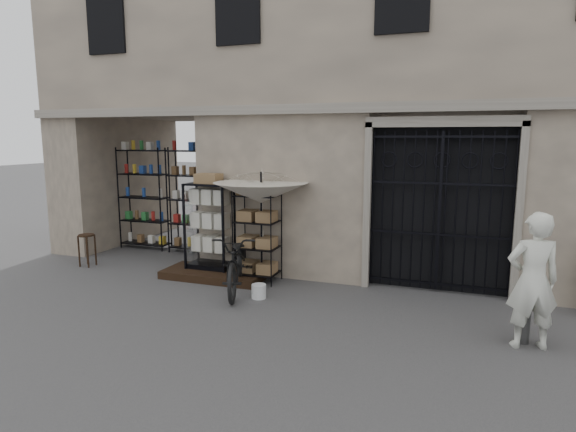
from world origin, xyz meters
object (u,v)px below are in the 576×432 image
at_px(bicycle, 238,291).
at_px(steel_bollard, 525,311).
at_px(market_umbrella, 261,187).
at_px(display_cabinet, 210,230).
at_px(wire_rack, 257,237).
at_px(shopkeeper, 527,347).
at_px(wooden_stool, 87,249).
at_px(white_bucket, 259,291).

bearing_deg(bicycle, steel_bollard, -27.42).
bearing_deg(market_umbrella, display_cabinet, 176.41).
bearing_deg(display_cabinet, steel_bollard, -6.56).
height_order(market_umbrella, bicycle, market_umbrella).
xyz_separation_m(wire_rack, bicycle, (-0.09, -0.68, -0.87)).
height_order(display_cabinet, shopkeeper, display_cabinet).
bearing_deg(wooden_stool, wire_rack, 3.41).
relative_size(wire_rack, market_umbrella, 0.70).
bearing_deg(white_bucket, display_cabinet, 146.04).
height_order(bicycle, shopkeeper, bicycle).
xyz_separation_m(display_cabinet, wooden_stool, (-2.81, -0.31, -0.55)).
bearing_deg(market_umbrella, bicycle, -103.97).
relative_size(bicycle, shopkeeper, 1.13).
xyz_separation_m(wooden_stool, shopkeeper, (8.40, -1.29, -0.36)).
bearing_deg(shopkeeper, bicycle, -24.51).
height_order(display_cabinet, market_umbrella, market_umbrella).
xyz_separation_m(market_umbrella, wooden_stool, (-3.96, -0.23, -1.46)).
relative_size(bicycle, wooden_stool, 2.97).
bearing_deg(wooden_stool, display_cabinet, 6.19).
relative_size(steel_bollard, shopkeeper, 0.49).
distance_m(bicycle, steel_bollard, 4.65).
bearing_deg(bicycle, white_bucket, -43.87).
height_order(market_umbrella, shopkeeper, market_umbrella).
relative_size(white_bucket, shopkeeper, 0.14).
distance_m(wire_rack, white_bucket, 1.25).
height_order(wire_rack, wooden_stool, wire_rack).
distance_m(bicycle, shopkeeper, 4.69).
relative_size(display_cabinet, bicycle, 0.90).
height_order(wire_rack, shopkeeper, wire_rack).
distance_m(market_umbrella, bicycle, 1.95).
relative_size(bicycle, steel_bollard, 2.29).
bearing_deg(wooden_stool, market_umbrella, 3.37).
bearing_deg(white_bucket, shopkeeper, -8.34).
distance_m(wire_rack, bicycle, 1.11).
height_order(wooden_stool, steel_bollard, steel_bollard).
bearing_deg(market_umbrella, steel_bollard, -17.53).
xyz_separation_m(wire_rack, steel_bollard, (4.48, -1.39, -0.42)).
relative_size(display_cabinet, shopkeeper, 1.01).
xyz_separation_m(wire_rack, white_bucket, (0.41, -0.92, -0.75)).
bearing_deg(display_cabinet, shopkeeper, -7.75).
xyz_separation_m(display_cabinet, bicycle, (0.97, -0.76, -0.91)).
distance_m(steel_bollard, shopkeeper, 0.47).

